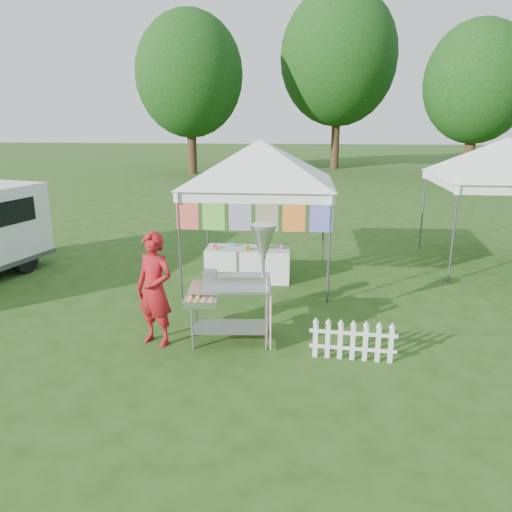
# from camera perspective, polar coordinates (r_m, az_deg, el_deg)

# --- Properties ---
(ground) EXTENTS (120.00, 120.00, 0.00)m
(ground) POSITION_cam_1_polar(r_m,az_deg,el_deg) (7.84, -1.81, -10.39)
(ground) COLOR #224012
(ground) RESTS_ON ground
(canopy_main) EXTENTS (4.24, 4.24, 3.45)m
(canopy_main) POSITION_cam_1_polar(r_m,az_deg,el_deg) (10.53, 0.47, 13.18)
(canopy_main) COLOR #59595E
(canopy_main) RESTS_ON ground
(canopy_right) EXTENTS (4.24, 4.24, 3.45)m
(canopy_right) POSITION_cam_1_polar(r_m,az_deg,el_deg) (12.84, 26.99, 12.00)
(canopy_right) COLOR #59595E
(canopy_right) RESTS_ON ground
(tree_left) EXTENTS (6.40, 6.40, 9.53)m
(tree_left) POSITION_cam_1_polar(r_m,az_deg,el_deg) (31.83, -7.60, 19.83)
(tree_left) COLOR #352313
(tree_left) RESTS_ON ground
(tree_mid) EXTENTS (7.60, 7.60, 11.52)m
(tree_mid) POSITION_cam_1_polar(r_m,az_deg,el_deg) (35.24, 9.43, 21.47)
(tree_mid) COLOR #352313
(tree_mid) RESTS_ON ground
(tree_right) EXTENTS (5.60, 5.60, 8.42)m
(tree_right) POSITION_cam_1_polar(r_m,az_deg,el_deg) (30.43, 23.97, 17.65)
(tree_right) COLOR #352313
(tree_right) RESTS_ON ground
(donut_cart) EXTENTS (1.35, 1.03, 1.89)m
(donut_cart) POSITION_cam_1_polar(r_m,az_deg,el_deg) (7.60, -1.52, -2.21)
(donut_cart) COLOR gray
(donut_cart) RESTS_ON ground
(vendor) EXTENTS (0.77, 0.65, 1.78)m
(vendor) POSITION_cam_1_polar(r_m,az_deg,el_deg) (7.80, -11.50, -3.75)
(vendor) COLOR maroon
(vendor) RESTS_ON ground
(picket_fence) EXTENTS (1.26, 0.13, 0.56)m
(picket_fence) POSITION_cam_1_polar(r_m,az_deg,el_deg) (7.47, 10.99, -9.61)
(picket_fence) COLOR silver
(picket_fence) RESTS_ON ground
(display_table) EXTENTS (1.80, 0.70, 0.71)m
(display_table) POSITION_cam_1_polar(r_m,az_deg,el_deg) (10.82, -0.91, -0.91)
(display_table) COLOR white
(display_table) RESTS_ON ground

